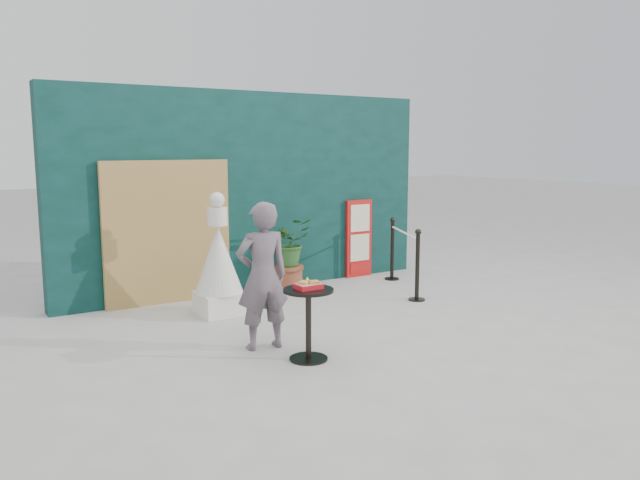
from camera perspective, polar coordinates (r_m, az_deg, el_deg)
The scene contains 10 objects.
ground at distance 7.24m, azimuth 5.19°, elevation -9.05°, with size 60.00×60.00×0.00m, color #ADAAA5.
back_wall at distance 9.61m, azimuth -6.30°, elevation 4.41°, with size 6.00×0.30×3.00m, color black.
bamboo_fence at distance 8.93m, azimuth -13.71°, elevation 0.68°, with size 1.80×0.08×2.00m, color tan.
woman at distance 6.75m, azimuth -5.29°, elevation -3.30°, with size 0.59×0.38×1.61m, color #65575F.
menu_board at distance 10.52m, azimuth 3.57°, elevation 0.14°, with size 0.50×0.07×1.30m.
statue at distance 8.22m, azimuth -9.26°, elevation -2.29°, with size 0.63×0.63×1.61m.
cafe_table at distance 6.43m, azimuth -1.07°, elevation -6.67°, with size 0.52×0.52×0.75m.
food_basket at distance 6.36m, azimuth -1.07°, elevation -4.15°, with size 0.26×0.19×0.11m.
planter at distance 9.48m, azimuth -2.84°, elevation -0.79°, with size 0.66×0.57×1.12m.
stanchion_barrier at distance 9.66m, azimuth 7.68°, elevation -1.60°, with size 0.84×1.54×1.03m.
Camera 1 is at (-4.25, -5.44, 2.18)m, focal length 35.00 mm.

